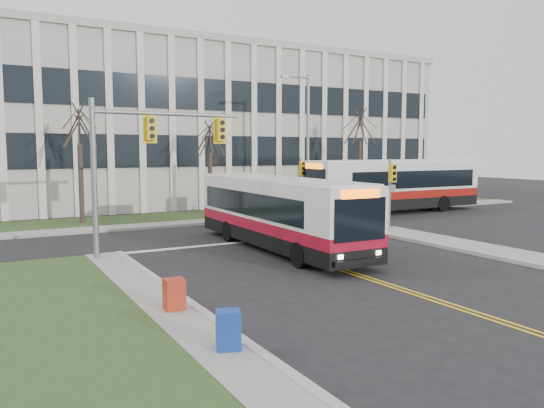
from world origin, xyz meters
The scene contains 17 objects.
ground centered at (0.00, 0.00, 0.00)m, with size 120.00×120.00×0.00m, color black.
sidewalk_west centered at (-7.00, -5.00, 0.07)m, with size 1.20×26.00×0.14m, color #9E9B93.
sidewalk_cross centered at (5.00, 15.20, 0.07)m, with size 44.00×1.60×0.14m, color #9E9B93.
building_lawn centered at (5.00, 18.00, 0.06)m, with size 44.00×5.00×0.12m, color #31491F.
office_building centered at (5.00, 30.00, 6.00)m, with size 40.00×16.00×12.00m, color #B4AFA6.
mast_arm_signal centered at (-5.62, 7.16, 4.26)m, with size 6.11×0.38×6.20m.
signal_pole_near centered at (7.20, 6.90, 2.50)m, with size 0.34×0.39×3.80m.
signal_pole_far centered at (7.20, 15.40, 2.50)m, with size 0.34×0.39×3.80m.
streetlight centered at (8.03, 16.20, 5.19)m, with size 2.15×0.25×9.20m.
directory_sign centered at (2.50, 17.50, 1.17)m, with size 1.50×0.12×2.00m.
tree_left centered at (-6.00, 18.00, 5.51)m, with size 1.80×1.80×7.70m.
tree_mid centered at (2.00, 18.20, 4.88)m, with size 1.80×1.80×6.82m.
tree_right centered at (14.00, 18.00, 5.91)m, with size 1.80×1.80×8.25m.
bus_main centered at (0.07, 5.96, 1.51)m, with size 2.45×11.30×3.01m, color silver, non-canonical shape.
bus_cross centered at (13.88, 14.00, 1.76)m, with size 2.86×13.22×3.52m, color silver, non-canonical shape.
newspaper_box_blue centered at (-6.80, -3.88, 0.47)m, with size 0.50×0.45×0.95m, color navy.
newspaper_box_red centered at (-6.88, -0.70, 0.47)m, with size 0.50×0.45×0.95m, color #A62915.
Camera 1 is at (-11.20, -13.60, 4.23)m, focal length 35.00 mm.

